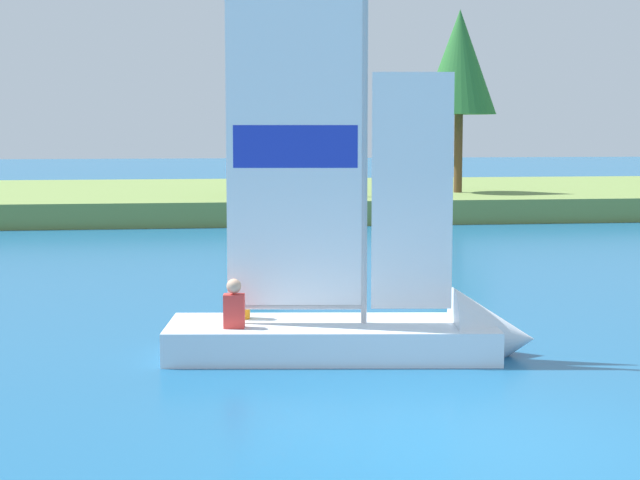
{
  "coord_description": "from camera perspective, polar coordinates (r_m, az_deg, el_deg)",
  "views": [
    {
      "loc": [
        -2.81,
        -9.8,
        3.13
      ],
      "look_at": [
        -0.37,
        7.96,
        1.2
      ],
      "focal_mm": 58.27,
      "sensor_mm": 36.0,
      "label": 1
    }
  ],
  "objects": [
    {
      "name": "shoreline_tree_midleft",
      "position": [
        36.38,
        -3.49,
        9.42
      ],
      "size": [
        2.2,
        2.2,
        6.69
      ],
      "color": "brown",
      "rests_on": "shore_bank"
    },
    {
      "name": "sailboat",
      "position": [
        14.41,
        3.94,
        -4.66
      ],
      "size": [
        5.22,
        2.17,
        6.71
      ],
      "rotation": [
        0.0,
        0.0,
        -0.13
      ],
      "color": "silver",
      "rests_on": "ground"
    },
    {
      "name": "shoreline_tree_centre",
      "position": [
        38.27,
        7.67,
        9.62
      ],
      "size": [
        2.7,
        2.7,
        6.59
      ],
      "color": "brown",
      "rests_on": "shore_bank"
    },
    {
      "name": "ground_plane",
      "position": [
        10.66,
        7.95,
        -10.99
      ],
      "size": [
        200.0,
        200.0,
        0.0
      ],
      "primitive_type": "plane",
      "color": "#195684"
    },
    {
      "name": "shore_bank",
      "position": [
        40.72,
        -3.87,
        2.29
      ],
      "size": [
        80.0,
        15.5,
        0.8
      ],
      "primitive_type": "cube",
      "color": "olive",
      "rests_on": "ground"
    }
  ]
}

